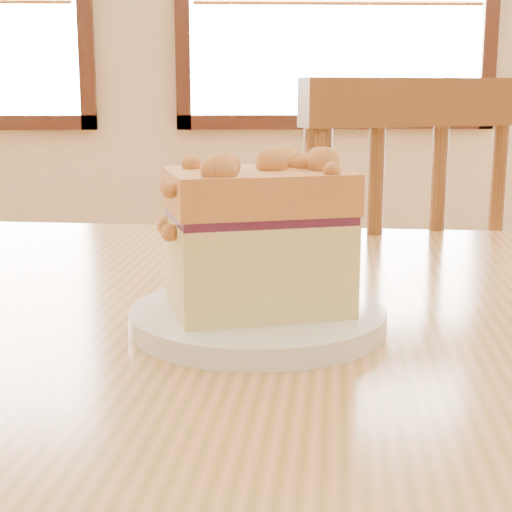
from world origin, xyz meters
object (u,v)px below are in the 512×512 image
(cafe_chair_main, at_px, (379,374))
(cake_slice, at_px, (255,234))
(plate, at_px, (258,319))
(cafe_table_main, at_px, (442,415))

(cafe_chair_main, bearing_deg, cake_slice, 53.72)
(plate, xyz_separation_m, cake_slice, (-0.00, 0.00, 0.07))
(cafe_chair_main, distance_m, cake_slice, 0.71)
(cafe_table_main, xyz_separation_m, cafe_chair_main, (0.06, 0.54, -0.17))
(cafe_table_main, bearing_deg, cake_slice, -157.26)
(cake_slice, bearing_deg, cafe_table_main, 2.57)
(cake_slice, bearing_deg, cafe_chair_main, 57.26)
(cafe_chair_main, bearing_deg, plate, 53.90)
(cafe_chair_main, relative_size, plate, 4.69)
(plate, bearing_deg, cake_slice, 169.07)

